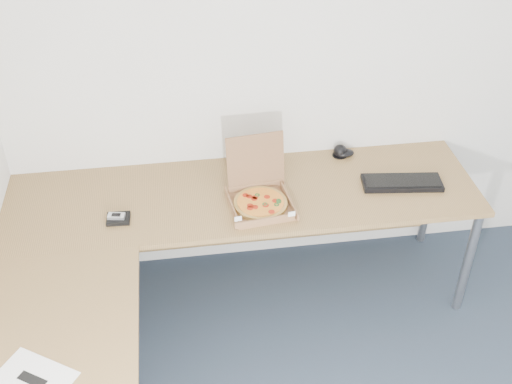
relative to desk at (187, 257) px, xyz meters
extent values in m
cube|color=olive|center=(0.32, 0.43, 0.01)|extent=(2.50, 0.70, 0.03)
cylinder|color=gray|center=(1.52, 0.73, -0.35)|extent=(0.05, 0.05, 0.70)
cube|color=#8F613D|center=(0.40, 0.30, 0.03)|extent=(0.31, 0.31, 0.01)
cube|color=#8F613D|center=(0.40, 0.47, 0.19)|extent=(0.31, 0.06, 0.30)
cylinder|color=#BB8A3D|center=(0.40, 0.30, 0.05)|extent=(0.28, 0.28, 0.02)
cylinder|color=#B22F1D|center=(0.40, 0.30, 0.06)|extent=(0.24, 0.24, 0.00)
cylinder|color=silver|center=(0.48, 0.62, 0.09)|extent=(0.07, 0.07, 0.12)
cube|color=black|center=(1.18, 0.38, 0.04)|extent=(0.44, 0.20, 0.03)
ellipsoid|color=black|center=(0.94, 0.70, 0.05)|extent=(0.11, 0.08, 0.04)
cube|color=black|center=(-0.33, 0.29, 0.04)|extent=(0.12, 0.10, 0.02)
cube|color=#B2B5BA|center=(-0.33, 0.29, 0.06)|extent=(0.09, 0.06, 0.02)
cube|color=white|center=(-0.63, -0.64, 0.03)|extent=(0.36, 0.34, 0.00)
ellipsoid|color=black|center=(0.92, 0.71, 0.07)|extent=(0.09, 0.09, 0.07)
camera|label=1|loc=(0.00, -2.29, 2.07)|focal=45.22mm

